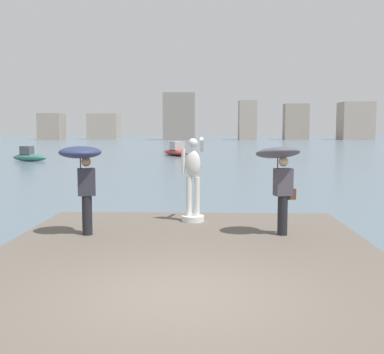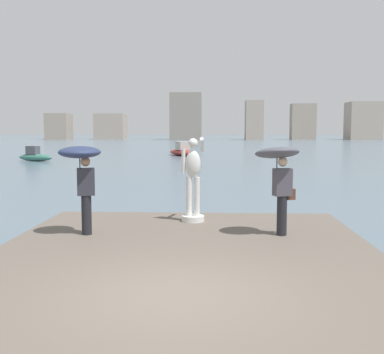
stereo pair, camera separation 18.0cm
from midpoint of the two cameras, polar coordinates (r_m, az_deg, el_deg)
The scene contains 8 objects.
ground_plane at distance 46.84m, azimuth 2.06°, elevation 2.26°, with size 400.00×400.00×0.00m, color slate.
pier at distance 9.02m, azimuth -0.43°, elevation -10.70°, with size 7.50×9.77×0.40m, color #60564C.
statue_white_figure at distance 12.35m, azimuth 0.53°, elevation -0.74°, with size 0.58×0.85×2.14m.
onlooker_left at distance 10.98m, azimuth -12.29°, elevation 1.32°, with size 1.14×1.14×1.97m.
onlooker_right at distance 10.83m, azimuth 10.58°, elevation 1.13°, with size 1.22×1.23×2.00m.
boat_near at distance 50.56m, azimuth -1.12°, elevation 3.04°, with size 3.63×5.38×1.46m.
boat_mid at distance 43.98m, azimuth -17.74°, elevation 2.35°, with size 3.57×2.08×1.29m.
distant_skyline at distance 128.39m, azimuth 3.90°, elevation 6.49°, with size 86.53×12.86×11.86m.
Camera 2 is at (0.55, -6.76, 2.73)m, focal length 45.72 mm.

